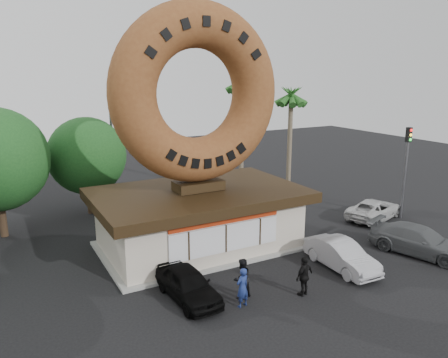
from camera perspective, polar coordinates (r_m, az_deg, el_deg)
ground at (r=20.06m, az=4.39°, el=-14.59°), size 90.00×90.00×0.00m
donut_shop at (r=24.16m, az=-3.30°, el=-4.93°), size 11.20×7.20×3.80m
giant_donut at (r=22.91m, az=-3.55°, el=11.03°), size 9.23×2.35×9.23m
tree_mid at (r=30.76m, az=-17.47°, el=2.89°), size 5.20×5.20×6.63m
palm_near at (r=33.50m, az=2.36°, el=11.95°), size 2.60×2.60×9.75m
palm_far at (r=34.27m, az=8.77°, el=10.29°), size 2.60×2.60×8.75m
street_lamp at (r=32.11m, az=-14.14°, el=4.40°), size 2.11×0.20×8.00m
traffic_signal at (r=30.75m, az=22.69°, el=2.16°), size 0.30×0.38×6.07m
person_left at (r=18.61m, az=2.42°, el=-13.97°), size 0.70×0.54×1.72m
person_center at (r=19.25m, az=2.33°, el=-12.85°), size 0.99×0.84×1.79m
person_right at (r=19.74m, az=10.44°, el=-12.36°), size 1.13×0.69×1.80m
car_black at (r=19.29m, az=-4.73°, el=-13.53°), size 1.85×4.11×1.37m
car_silver at (r=22.69m, az=15.06°, el=-9.57°), size 1.63×4.33×1.41m
car_grey at (r=25.75m, az=24.14°, el=-7.36°), size 3.63×5.59×1.51m
car_white at (r=30.63m, az=19.01°, el=-3.77°), size 5.15×3.52×1.31m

